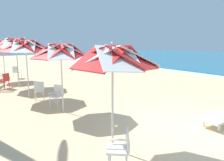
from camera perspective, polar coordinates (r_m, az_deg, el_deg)
ground_plane at (r=7.15m, az=19.72°, el=-11.80°), size 80.00×80.00×0.00m
beach_umbrella_0 at (r=4.98m, az=0.15°, el=5.93°), size 2.14×2.14×2.59m
plastic_chair_0 at (r=4.64m, az=2.44°, el=-16.85°), size 0.63×0.63×0.87m
beach_umbrella_1 at (r=8.07m, az=-13.16°, el=7.33°), size 2.19×2.19×2.62m
plastic_chair_1 at (r=9.12m, az=-14.10°, el=-3.50°), size 0.61×0.62×0.87m
beach_umbrella_2 at (r=10.63m, az=-21.52°, el=8.20°), size 2.35×2.35×2.76m
plastic_chair_2 at (r=10.20m, az=-18.40°, el=-2.27°), size 0.58×0.56×0.87m
beach_umbrella_3 at (r=13.44m, az=-23.70°, el=8.75°), size 2.61×2.61×2.85m
plastic_chair_3 at (r=13.55m, az=-26.14°, el=0.18°), size 0.62×0.61×0.87m
beach_umbrella_4 at (r=16.25m, az=-26.62°, el=8.24°), size 2.10×2.10×2.77m
plastic_chair_5 at (r=16.93m, az=-23.55°, el=2.18°), size 0.63×0.63×0.87m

